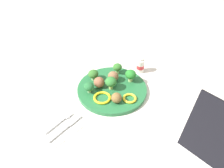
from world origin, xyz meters
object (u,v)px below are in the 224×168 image
object	(u,v)px
pepper_ring_front_left	(102,98)
knife	(66,127)
plate	(112,89)
meatball_center	(116,98)
meatball_front_left	(113,77)
meatball_back_left	(99,82)
napkin	(61,126)
pepper_ring_back_left	(130,98)
broccoli_floret_front_right	(131,75)
yogurt_bottle	(140,65)
broccoli_floret_back_left	(93,74)
fork	(60,121)
broccoli_floret_front_left	(112,82)
broccoli_floret_back_right	(117,68)
broccoli_floret_far_rim	(89,87)

from	to	relation	value
pepper_ring_front_left	knife	xyz separation A→B (m)	(-0.18, -0.00, -0.01)
plate	meatball_center	xyz separation A→B (m)	(-0.04, -0.07, 0.03)
meatball_front_left	meatball_back_left	size ratio (longest dim) A/B	1.02
napkin	pepper_ring_front_left	bearing A→B (deg)	-4.21
pepper_ring_front_left	pepper_ring_back_left	world-z (taller)	same
broccoli_floret_front_right	yogurt_bottle	bearing A→B (deg)	17.28
plate	napkin	xyz separation A→B (m)	(-0.25, -0.00, -0.01)
meatball_center	meatball_front_left	bearing A→B (deg)	49.79
broccoli_floret_back_left	fork	size ratio (longest dim) A/B	0.38
broccoli_floret_back_left	pepper_ring_front_left	size ratio (longest dim) A/B	0.68
broccoli_floret_front_left	pepper_ring_back_left	world-z (taller)	broccoli_floret_front_left
meatball_center	meatball_back_left	world-z (taller)	meatball_back_left
plate	broccoli_floret_back_right	xyz separation A→B (m)	(0.09, 0.05, 0.04)
pepper_ring_front_left	yogurt_bottle	size ratio (longest dim) A/B	0.94
meatball_back_left	pepper_ring_front_left	distance (m)	0.07
fork	pepper_ring_front_left	bearing A→B (deg)	-10.38
knife	yogurt_bottle	size ratio (longest dim) A/B	2.02
meatball_back_left	broccoli_floret_front_left	bearing A→B (deg)	-63.90
broccoli_floret_back_right	meatball_front_left	bearing A→B (deg)	-155.45
plate	meatball_front_left	xyz separation A→B (m)	(0.04, 0.03, 0.03)
meatball_front_left	yogurt_bottle	bearing A→B (deg)	-9.00
yogurt_bottle	plate	bearing A→B (deg)	-178.46
plate	broccoli_floret_front_left	size ratio (longest dim) A/B	5.12
meatball_front_left	pepper_ring_back_left	world-z (taller)	meatball_front_left
meatball_back_left	plate	bearing A→B (deg)	-55.02
meatball_back_left	fork	distance (m)	0.22
plate	yogurt_bottle	bearing A→B (deg)	1.54
meatball_center	meatball_back_left	bearing A→B (deg)	82.34
yogurt_bottle	meatball_center	bearing A→B (deg)	-162.24
pepper_ring_front_left	broccoli_floret_back_right	bearing A→B (deg)	23.39
broccoli_floret_far_rim	knife	distance (m)	0.18
broccoli_floret_far_rim	meatball_front_left	distance (m)	0.12
broccoli_floret_back_left	meatball_back_left	bearing A→B (deg)	-105.60
meatball_center	napkin	size ratio (longest dim) A/B	0.24
meatball_back_left	yogurt_bottle	world-z (taller)	yogurt_bottle
plate	pepper_ring_back_left	bearing A→B (deg)	-87.98
plate	napkin	size ratio (longest dim) A/B	1.65
broccoli_floret_front_right	pepper_ring_front_left	world-z (taller)	broccoli_floret_front_right
knife	broccoli_floret_front_right	bearing A→B (deg)	-0.71
meatball_back_left	knife	world-z (taller)	meatball_back_left
plate	broccoli_floret_back_left	size ratio (longest dim) A/B	6.03
broccoli_floret_front_left	meatball_center	xyz separation A→B (m)	(-0.04, -0.06, -0.01)
broccoli_floret_far_rim	pepper_ring_back_left	bearing A→B (deg)	-59.04
napkin	yogurt_bottle	size ratio (longest dim) A/B	2.35
broccoli_floret_front_right	napkin	world-z (taller)	broccoli_floret_front_right
knife	broccoli_floret_back_right	bearing A→B (deg)	12.17
meatball_center	napkin	xyz separation A→B (m)	(-0.21, 0.06, -0.03)
meatball_front_left	pepper_ring_front_left	bearing A→B (deg)	-157.15
broccoli_floret_back_right	pepper_ring_front_left	distance (m)	0.17
meatball_back_left	pepper_ring_back_left	bearing A→B (deg)	-76.30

